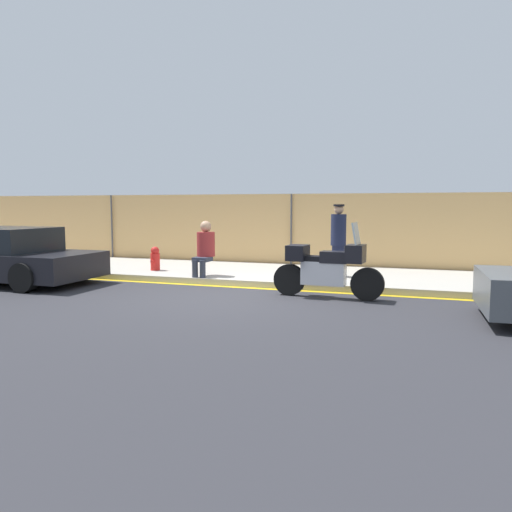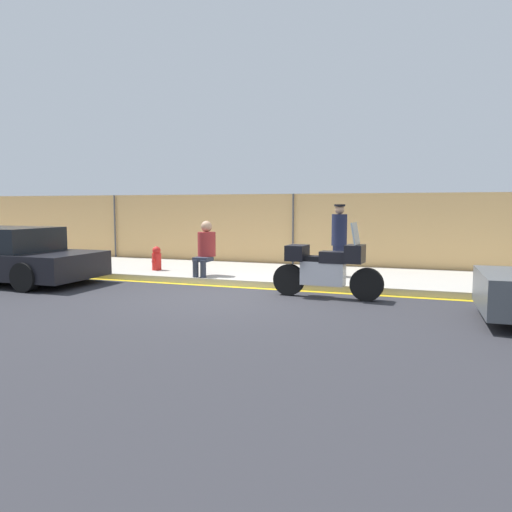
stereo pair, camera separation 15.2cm
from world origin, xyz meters
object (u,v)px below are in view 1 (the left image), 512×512
Objects in this scene: motorcycle at (326,267)px; fire_hydrant at (155,259)px; officer_standing at (338,240)px; parked_car_left_down_street at (5,256)px; person_seated_on_curb at (205,246)px.

motorcycle is 4.98m from fire_hydrant.
officer_standing reaches higher than parked_car_left_down_street.
officer_standing is 0.39× the size of parked_car_left_down_street.
officer_standing is 4.63m from fire_hydrant.
person_seated_on_curb is 0.30× the size of parked_car_left_down_street.
fire_hydrant is at bearing 163.10° from person_seated_on_curb.
parked_car_left_down_street is 7.00× the size of fire_hydrant.
officer_standing reaches higher than motorcycle.
motorcycle reaches higher than parked_car_left_down_street.
fire_hydrant is (2.65, 2.15, -0.18)m from parked_car_left_down_street.
motorcycle is at bearing -20.61° from person_seated_on_curb.
person_seated_on_curb is at bearing -16.90° from fire_hydrant.
motorcycle is at bearing 4.24° from parked_car_left_down_street.
officer_standing is at bearing 19.69° from parked_car_left_down_street.
parked_car_left_down_street is (-7.24, -2.55, -0.38)m from officer_standing.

